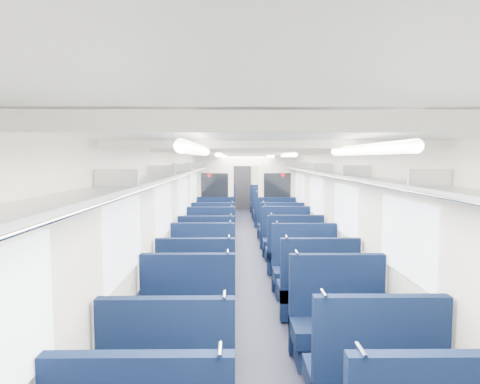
% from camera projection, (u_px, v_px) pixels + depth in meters
% --- Properties ---
extents(floor, '(2.80, 18.00, 0.01)m').
position_uv_depth(floor, '(249.00, 257.00, 9.41)').
color(floor, black).
rests_on(floor, ground).
extents(ceiling, '(2.80, 18.00, 0.01)m').
position_uv_depth(ceiling, '(249.00, 152.00, 9.23)').
color(ceiling, white).
rests_on(ceiling, wall_left).
extents(wall_left, '(0.02, 18.00, 2.35)m').
position_uv_depth(wall_left, '(186.00, 205.00, 9.30)').
color(wall_left, silver).
rests_on(wall_left, floor).
extents(dado_left, '(0.03, 17.90, 0.70)m').
position_uv_depth(dado_left, '(187.00, 242.00, 9.37)').
color(dado_left, black).
rests_on(dado_left, floor).
extents(wall_right, '(0.02, 18.00, 2.35)m').
position_uv_depth(wall_right, '(312.00, 205.00, 9.34)').
color(wall_right, silver).
rests_on(wall_right, floor).
extents(dado_right, '(0.03, 17.90, 0.70)m').
position_uv_depth(dado_right, '(311.00, 242.00, 9.40)').
color(dado_right, black).
rests_on(dado_right, floor).
extents(wall_far, '(2.80, 0.02, 2.35)m').
position_uv_depth(wall_far, '(242.00, 182.00, 18.29)').
color(wall_far, silver).
rests_on(wall_far, floor).
extents(luggage_rack_left, '(0.36, 17.40, 0.18)m').
position_uv_depth(luggage_rack_left, '(194.00, 169.00, 9.24)').
color(luggage_rack_left, '#B2B5BA').
rests_on(luggage_rack_left, wall_left).
extents(luggage_rack_right, '(0.36, 17.40, 0.18)m').
position_uv_depth(luggage_rack_right, '(304.00, 169.00, 9.27)').
color(luggage_rack_right, '#B2B5BA').
rests_on(luggage_rack_right, wall_right).
extents(windows, '(2.78, 15.60, 0.75)m').
position_uv_depth(windows, '(249.00, 196.00, 8.84)').
color(windows, white).
rests_on(windows, wall_left).
extents(ceiling_fittings, '(2.70, 16.06, 0.11)m').
position_uv_depth(ceiling_fittings, '(249.00, 155.00, 8.97)').
color(ceiling_fittings, silver).
rests_on(ceiling_fittings, ceiling).
extents(end_door, '(0.75, 0.06, 2.00)m').
position_uv_depth(end_door, '(242.00, 186.00, 18.25)').
color(end_door, black).
rests_on(end_door, floor).
extents(bulkhead, '(2.80, 0.10, 2.35)m').
position_uv_depth(bulkhead, '(246.00, 193.00, 11.80)').
color(bulkhead, silver).
rests_on(bulkhead, floor).
extents(seat_5, '(1.06, 0.58, 1.18)m').
position_uv_depth(seat_5, '(373.00, 383.00, 3.45)').
color(seat_5, '#0B1736').
rests_on(seat_5, floor).
extents(seat_6, '(1.06, 0.58, 1.18)m').
position_uv_depth(seat_6, '(187.00, 328.00, 4.58)').
color(seat_6, '#0B1736').
rests_on(seat_6, floor).
extents(seat_7, '(1.06, 0.58, 1.18)m').
position_uv_depth(seat_7, '(339.00, 328.00, 4.57)').
color(seat_7, '#0B1736').
rests_on(seat_7, floor).
extents(seat_8, '(1.06, 0.58, 1.18)m').
position_uv_depth(seat_8, '(197.00, 293.00, 5.78)').
color(seat_8, '#0B1736').
rests_on(seat_8, floor).
extents(seat_9, '(1.06, 0.58, 1.18)m').
position_uv_depth(seat_9, '(317.00, 293.00, 5.79)').
color(seat_9, '#0B1736').
rests_on(seat_9, floor).
extents(seat_10, '(1.06, 0.58, 1.18)m').
position_uv_depth(seat_10, '(203.00, 272.00, 6.82)').
color(seat_10, '#0B1736').
rests_on(seat_10, floor).
extents(seat_11, '(1.06, 0.58, 1.18)m').
position_uv_depth(seat_11, '(305.00, 273.00, 6.78)').
color(seat_11, '#0B1736').
rests_on(seat_11, floor).
extents(seat_12, '(1.06, 0.58, 1.18)m').
position_uv_depth(seat_12, '(207.00, 256.00, 7.95)').
color(seat_12, '#0B1736').
rests_on(seat_12, floor).
extents(seat_13, '(1.06, 0.58, 1.18)m').
position_uv_depth(seat_13, '(294.00, 255.00, 8.07)').
color(seat_13, '#0B1736').
rests_on(seat_13, floor).
extents(seat_14, '(1.06, 0.58, 1.18)m').
position_uv_depth(seat_14, '(211.00, 244.00, 9.11)').
color(seat_14, '#0B1736').
rests_on(seat_14, floor).
extents(seat_15, '(1.06, 0.58, 1.18)m').
position_uv_depth(seat_15, '(287.00, 243.00, 9.23)').
color(seat_15, '#0B1736').
rests_on(seat_15, floor).
extents(seat_16, '(1.06, 0.58, 1.18)m').
position_uv_depth(seat_16, '(214.00, 234.00, 10.32)').
color(seat_16, '#0B1736').
rests_on(seat_16, floor).
extents(seat_17, '(1.06, 0.58, 1.18)m').
position_uv_depth(seat_17, '(281.00, 234.00, 10.32)').
color(seat_17, '#0B1736').
rests_on(seat_17, floor).
extents(seat_18, '(1.06, 0.58, 1.18)m').
position_uv_depth(seat_18, '(216.00, 226.00, 11.51)').
color(seat_18, '#0B1736').
rests_on(seat_18, floor).
extents(seat_19, '(1.06, 0.58, 1.18)m').
position_uv_depth(seat_19, '(277.00, 227.00, 11.41)').
color(seat_19, '#0B1736').
rests_on(seat_19, floor).
extents(seat_20, '(1.06, 0.58, 1.18)m').
position_uv_depth(seat_20, '(219.00, 216.00, 13.46)').
color(seat_20, '#0B1736').
rests_on(seat_20, floor).
extents(seat_21, '(1.06, 0.58, 1.18)m').
position_uv_depth(seat_21, '(270.00, 216.00, 13.57)').
color(seat_21, '#0B1736').
rests_on(seat_21, floor).
extents(seat_22, '(1.06, 0.58, 1.18)m').
position_uv_depth(seat_22, '(220.00, 212.00, 14.67)').
color(seat_22, '#0B1736').
rests_on(seat_22, floor).
extents(seat_23, '(1.06, 0.58, 1.18)m').
position_uv_depth(seat_23, '(268.00, 212.00, 14.60)').
color(seat_23, '#0B1736').
rests_on(seat_23, floor).
extents(seat_24, '(1.06, 0.58, 1.18)m').
position_uv_depth(seat_24, '(221.00, 208.00, 15.70)').
color(seat_24, '#0B1736').
rests_on(seat_24, floor).
extents(seat_25, '(1.06, 0.58, 1.18)m').
position_uv_depth(seat_25, '(265.00, 208.00, 15.72)').
color(seat_25, '#0B1736').
rests_on(seat_25, floor).
extents(seat_26, '(1.06, 0.58, 1.18)m').
position_uv_depth(seat_26, '(222.00, 205.00, 16.89)').
color(seat_26, '#0B1736').
rests_on(seat_26, floor).
extents(seat_27, '(1.06, 0.58, 1.18)m').
position_uv_depth(seat_27, '(263.00, 204.00, 16.95)').
color(seat_27, '#0B1736').
rests_on(seat_27, floor).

